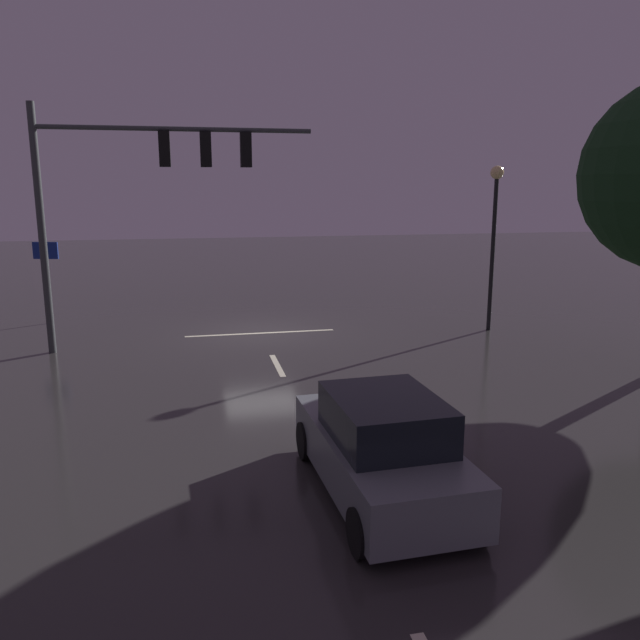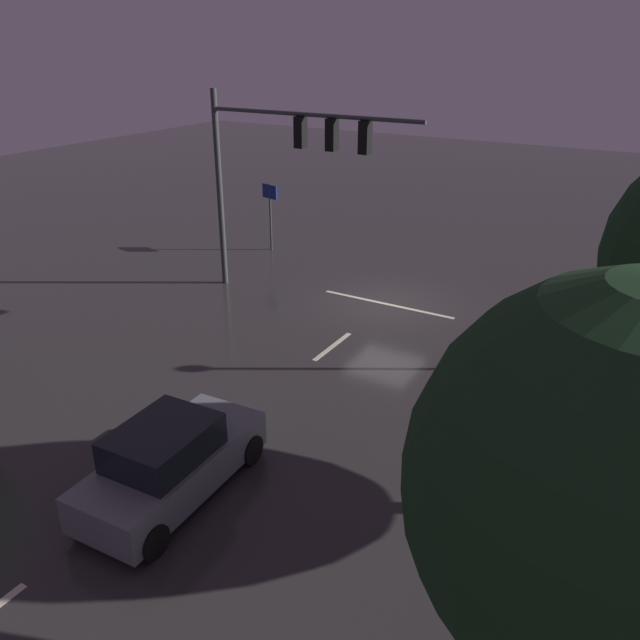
{
  "view_description": "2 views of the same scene",
  "coord_description": "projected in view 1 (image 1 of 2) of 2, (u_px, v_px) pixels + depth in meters",
  "views": [
    {
      "loc": [
        2.32,
        20.67,
        4.88
      ],
      "look_at": [
        -0.8,
        5.91,
        1.65
      ],
      "focal_mm": 35.44,
      "sensor_mm": 36.0,
      "label": 1
    },
    {
      "loc": [
        -8.67,
        19.43,
        8.75
      ],
      "look_at": [
        -0.43,
        5.48,
        1.55
      ],
      "focal_mm": 35.91,
      "sensor_mm": 36.0,
      "label": 2
    }
  ],
  "objects": [
    {
      "name": "ground_plane",
      "position": [
        260.0,
        333.0,
        21.26
      ],
      "size": [
        80.0,
        80.0,
        0.0
      ],
      "primitive_type": "plane",
      "color": "#2D2B2B"
    },
    {
      "name": "traffic_signal_assembly",
      "position": [
        140.0,
        177.0,
        18.3
      ],
      "size": [
        7.96,
        0.47,
        7.14
      ],
      "color": "#383A3D",
      "rests_on": "ground_plane"
    },
    {
      "name": "lane_dash_far",
      "position": [
        277.0,
        365.0,
        17.43
      ],
      "size": [
        0.16,
        2.2,
        0.01
      ],
      "primitive_type": "cube",
      "rotation": [
        0.0,
        0.0,
        1.57
      ],
      "color": "beige",
      "rests_on": "ground_plane"
    },
    {
      "name": "lane_dash_mid",
      "position": [
        323.0,
        454.0,
        11.69
      ],
      "size": [
        0.16,
        2.2,
        0.01
      ],
      "primitive_type": "cube",
      "rotation": [
        0.0,
        0.0,
        1.57
      ],
      "color": "beige",
      "rests_on": "ground_plane"
    },
    {
      "name": "stop_bar",
      "position": [
        261.0,
        333.0,
        21.22
      ],
      "size": [
        5.0,
        0.16,
        0.01
      ],
      "primitive_type": "cube",
      "color": "beige",
      "rests_on": "ground_plane"
    },
    {
      "name": "car_approaching",
      "position": [
        381.0,
        448.0,
        10.0
      ],
      "size": [
        2.07,
        4.43,
        1.7
      ],
      "color": "slate",
      "rests_on": "ground_plane"
    },
    {
      "name": "street_lamp_left_kerb",
      "position": [
        495.0,
        218.0,
        20.92
      ],
      "size": [
        0.44,
        0.44,
        5.5
      ],
      "color": "black",
      "rests_on": "ground_plane"
    },
    {
      "name": "route_sign",
      "position": [
        47.0,
        264.0,
        22.36
      ],
      "size": [
        0.89,
        0.29,
        2.97
      ],
      "color": "#383A3D",
      "rests_on": "ground_plane"
    }
  ]
}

